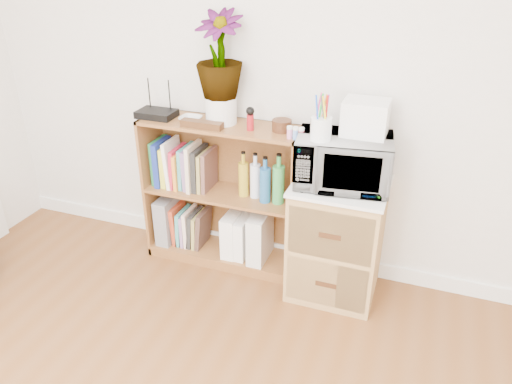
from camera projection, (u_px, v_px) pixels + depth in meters
The scene contains 21 objects.
skirting_board at pixel (281, 250), 3.35m from camera, with size 4.00×0.02×0.10m, color white.
bookshelf at pixel (223, 195), 3.15m from camera, with size 1.00×0.30×0.95m, color brown.
wicker_unit at pixel (336, 240), 2.91m from camera, with size 0.50×0.45×0.70m, color #9E7542.
microwave at pixel (343, 161), 2.67m from camera, with size 0.50×0.34×0.28m, color silver.
pen_cup at pixel (321, 129), 2.54m from camera, with size 0.11×0.11×0.12m, color white.
small_appliance at pixel (365, 118), 2.60m from camera, with size 0.23×0.19×0.18m, color white.
router at pixel (157, 114), 3.03m from camera, with size 0.23×0.16×0.04m, color black.
white_bowl at pixel (190, 119), 2.95m from camera, with size 0.13×0.13×0.03m, color silver.
plant_pot at pixel (221, 110), 2.91m from camera, with size 0.18×0.18×0.16m, color silver.
potted_plant at pixel (219, 55), 2.76m from camera, with size 0.27×0.27×0.48m, color #2B6C2E.
trinket_box at pixel (202, 125), 2.86m from camera, with size 0.25×0.06×0.04m, color #381C0F.
kokeshi_doll at pixel (250, 123), 2.81m from camera, with size 0.04×0.04×0.09m, color maroon.
wooden_bowl at pixel (282, 125), 2.81m from camera, with size 0.11×0.11×0.06m, color #33190E.
paint_jars at pixel (295, 134), 2.69m from camera, with size 0.12×0.04×0.06m, color pink.
file_box at pixel (169, 218), 3.38m from camera, with size 0.10×0.26×0.32m, color gray.
magazine_holder_left at pixel (233, 233), 3.24m from camera, with size 0.09×0.23×0.28m, color white.
magazine_holder_mid at pixel (242, 236), 3.22m from camera, with size 0.09×0.22×0.27m, color white.
magazine_holder_right at pixel (260, 236), 3.17m from camera, with size 0.10×0.26×0.32m, color silver.
cookbooks at pixel (182, 166), 3.16m from camera, with size 0.38×0.20×0.31m.
liquor_bottles at pixel (263, 177), 2.99m from camera, with size 0.30×0.07×0.31m.
lower_books at pixel (191, 226), 3.35m from camera, with size 0.23×0.19×0.27m.
Camera 1 is at (0.80, -0.45, 1.94)m, focal length 35.00 mm.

